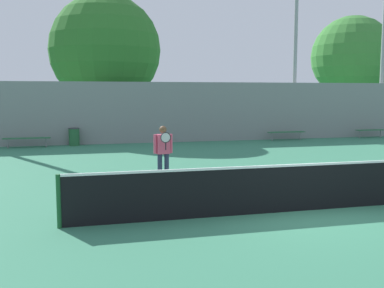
# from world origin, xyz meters

# --- Properties ---
(ground_plane) EXTENTS (100.00, 100.00, 0.00)m
(ground_plane) POSITION_xyz_m (0.00, 0.00, 0.00)
(ground_plane) COLOR #337556
(tennis_net) EXTENTS (10.51, 0.09, 1.07)m
(tennis_net) POSITION_xyz_m (0.00, 0.00, 0.55)
(tennis_net) COLOR #195128
(tennis_net) RESTS_ON ground_plane
(tennis_player) EXTENTS (0.58, 0.42, 1.68)m
(tennis_player) POSITION_xyz_m (-2.38, 4.00, 0.96)
(tennis_player) COLOR #282D47
(tennis_player) RESTS_ON ground_plane
(bench_courtside_near) EXTENTS (2.18, 0.40, 0.48)m
(bench_courtside_near) POSITION_xyz_m (-7.22, 13.88, 0.44)
(bench_courtside_near) COLOR #28663D
(bench_courtside_near) RESTS_ON ground_plane
(bench_courtside_far) EXTENTS (2.13, 0.40, 0.48)m
(bench_courtside_far) POSITION_xyz_m (6.46, 13.88, 0.44)
(bench_courtside_far) COLOR #28663D
(bench_courtside_far) RESTS_ON ground_plane
(bench_adjacent_court) EXTENTS (1.75, 0.40, 0.48)m
(bench_adjacent_court) POSITION_xyz_m (11.84, 13.88, 0.43)
(bench_adjacent_court) COLOR #28663D
(bench_adjacent_court) RESTS_ON ground_plane
(light_pole_near_left) EXTENTS (0.90, 0.60, 11.04)m
(light_pole_near_left) POSITION_xyz_m (7.75, 15.59, 6.60)
(light_pole_near_left) COLOR #939399
(light_pole_near_left) RESTS_ON ground_plane
(light_pole_far_right) EXTENTS (0.90, 0.60, 11.16)m
(light_pole_far_right) POSITION_xyz_m (13.50, 15.28, 6.51)
(light_pole_far_right) COLOR #939399
(light_pole_far_right) RESTS_ON ground_plane
(trash_bin) EXTENTS (0.55, 0.55, 0.89)m
(trash_bin) POSITION_xyz_m (-5.01, 14.10, 0.45)
(trash_bin) COLOR #235B33
(trash_bin) RESTS_ON ground_plane
(back_fence) EXTENTS (30.93, 0.06, 3.20)m
(back_fence) POSITION_xyz_m (0.00, 14.48, 1.60)
(back_fence) COLOR gray
(back_fence) RESTS_ON ground_plane
(tree_green_tall) EXTENTS (6.01, 6.01, 8.28)m
(tree_green_tall) POSITION_xyz_m (15.11, 20.89, 5.26)
(tree_green_tall) COLOR brown
(tree_green_tall) RESTS_ON ground_plane
(tree_green_broad) EXTENTS (6.60, 6.60, 8.46)m
(tree_green_broad) POSITION_xyz_m (-3.10, 18.71, 5.15)
(tree_green_broad) COLOR brown
(tree_green_broad) RESTS_ON ground_plane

